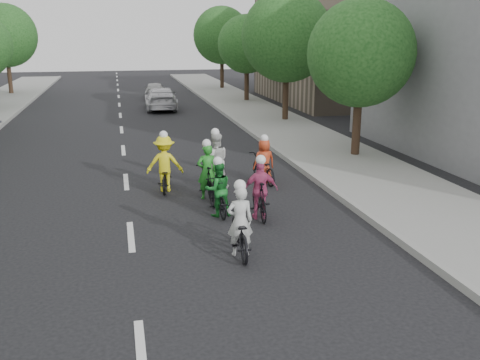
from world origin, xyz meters
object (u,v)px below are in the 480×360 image
object	(u,v)px
cyclist_3	(239,229)
cyclist_4	(215,167)
cyclist_0	(264,166)
cyclist_1	(165,169)
cyclist_6	(218,193)
follow_car_lead	(161,98)
follow_car_trail	(155,90)
cyclist_2	(207,178)
cyclist_5	(260,195)

from	to	relation	value
cyclist_3	cyclist_4	world-z (taller)	cyclist_4
cyclist_0	cyclist_1	xyz separation A→B (m)	(-3.20, -0.22, 0.14)
cyclist_6	follow_car_lead	world-z (taller)	cyclist_6
follow_car_lead	follow_car_trail	bearing A→B (deg)	-88.51
cyclist_1	cyclist_3	xyz separation A→B (m)	(1.13, -5.28, -0.13)
follow_car_lead	cyclist_0	bearing A→B (deg)	97.66
cyclist_0	follow_car_trail	size ratio (longest dim) A/B	0.51
cyclist_1	cyclist_4	distance (m)	1.57
follow_car_lead	cyclist_6	bearing A→B (deg)	91.36
cyclist_2	follow_car_lead	world-z (taller)	cyclist_2
cyclist_5	follow_car_trail	world-z (taller)	cyclist_5
follow_car_lead	follow_car_trail	distance (m)	5.96
cyclist_5	follow_car_trail	size ratio (longest dim) A/B	0.48
cyclist_6	follow_car_trail	distance (m)	26.94
cyclist_3	cyclist_4	size ratio (longest dim) A/B	1.01
cyclist_5	cyclist_6	xyz separation A→B (m)	(-1.03, 0.47, -0.02)
cyclist_3	follow_car_trail	distance (m)	29.60
cyclist_2	cyclist_6	bearing A→B (deg)	86.42
cyclist_6	follow_car_lead	xyz separation A→B (m)	(0.26, 20.98, 0.09)
cyclist_6	cyclist_3	bearing A→B (deg)	84.72
cyclist_1	cyclist_2	xyz separation A→B (m)	(1.13, -1.05, -0.08)
cyclist_0	follow_car_lead	xyz separation A→B (m)	(-1.78, 18.13, 0.14)
cyclist_0	follow_car_lead	size ratio (longest dim) A/B	0.38
cyclist_3	follow_car_trail	world-z (taller)	cyclist_3
cyclist_0	cyclist_5	bearing A→B (deg)	66.02
cyclist_4	cyclist_5	world-z (taller)	cyclist_4
cyclist_3	cyclist_5	bearing A→B (deg)	-112.45
cyclist_2	follow_car_lead	size ratio (longest dim) A/B	0.37
cyclist_4	cyclist_6	xyz separation A→B (m)	(-0.40, -2.59, -0.07)
cyclist_0	cyclist_6	world-z (taller)	cyclist_6
cyclist_2	cyclist_5	size ratio (longest dim) A/B	1.03
cyclist_2	follow_car_lead	bearing A→B (deg)	-95.53
cyclist_4	follow_car_lead	xyz separation A→B (m)	(-0.15, 18.39, 0.02)
cyclist_0	cyclist_3	size ratio (longest dim) A/B	0.96
cyclist_3	cyclist_4	xyz separation A→B (m)	(0.43, 5.25, 0.11)
cyclist_3	follow_car_lead	world-z (taller)	cyclist_3
cyclist_2	cyclist_5	world-z (taller)	cyclist_2
cyclist_4	cyclist_6	bearing A→B (deg)	83.57
cyclist_1	cyclist_3	size ratio (longest dim) A/B	0.98
cyclist_2	cyclist_4	distance (m)	1.10
cyclist_2	cyclist_3	size ratio (longest dim) A/B	0.92
cyclist_1	cyclist_3	bearing A→B (deg)	110.73
cyclist_6	follow_car_trail	size ratio (longest dim) A/B	0.46
cyclist_1	cyclist_2	world-z (taller)	cyclist_1
follow_car_trail	cyclist_1	bearing A→B (deg)	90.93
cyclist_6	follow_car_lead	distance (m)	20.98
cyclist_4	follow_car_trail	world-z (taller)	cyclist_4
follow_car_trail	cyclist_3	bearing A→B (deg)	93.74
cyclist_5	cyclist_3	bearing A→B (deg)	67.59
cyclist_2	follow_car_trail	xyz separation A→B (m)	(0.35, 25.36, -0.00)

